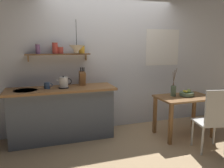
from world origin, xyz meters
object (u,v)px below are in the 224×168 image
(fruit_bowl, at_px, (187,94))
(coffee_mug_by_sink, at_px, (47,85))
(dining_chair_near, at_px, (213,118))
(pendant_lamp, at_px, (77,49))
(knife_block, at_px, (82,78))
(electric_kettle, at_px, (64,83))
(twig_vase, at_px, (173,91))
(dining_table, at_px, (184,103))

(fruit_bowl, bearing_deg, coffee_mug_by_sink, 167.70)
(dining_chair_near, bearing_deg, pendant_lamp, 146.90)
(dining_chair_near, height_order, knife_block, knife_block)
(electric_kettle, relative_size, coffee_mug_by_sink, 1.80)
(twig_vase, bearing_deg, knife_block, 159.90)
(fruit_bowl, relative_size, pendant_lamp, 0.46)
(dining_table, bearing_deg, twig_vase, 151.82)
(fruit_bowl, bearing_deg, dining_chair_near, -92.86)
(dining_chair_near, xyz_separation_m, electric_kettle, (-2.10, 1.19, 0.46))
(twig_vase, height_order, coffee_mug_by_sink, twig_vase)
(dining_chair_near, relative_size, fruit_bowl, 3.95)
(dining_chair_near, relative_size, pendant_lamp, 1.81)
(coffee_mug_by_sink, bearing_deg, dining_chair_near, -27.55)
(dining_table, bearing_deg, dining_chair_near, -88.59)
(twig_vase, xyz_separation_m, coffee_mug_by_sink, (-2.17, 0.44, 0.14))
(twig_vase, relative_size, knife_block, 1.55)
(dining_table, distance_m, knife_block, 1.91)
(fruit_bowl, height_order, electric_kettle, electric_kettle)
(twig_vase, bearing_deg, pendant_lamp, 165.86)
(dining_chair_near, height_order, electric_kettle, electric_kettle)
(electric_kettle, height_order, coffee_mug_by_sink, electric_kettle)
(dining_chair_near, xyz_separation_m, twig_vase, (-0.19, 0.79, 0.28))
(fruit_bowl, distance_m, coffee_mug_by_sink, 2.47)
(fruit_bowl, height_order, knife_block, knife_block)
(dining_table, relative_size, fruit_bowl, 3.84)
(electric_kettle, bearing_deg, twig_vase, -11.79)
(twig_vase, distance_m, coffee_mug_by_sink, 2.22)
(knife_block, bearing_deg, fruit_bowl, -20.00)
(coffee_mug_by_sink, relative_size, pendant_lamp, 0.25)
(pendant_lamp, bearing_deg, dining_chair_near, -33.10)
(dining_chair_near, distance_m, pendant_lamp, 2.44)
(coffee_mug_by_sink, height_order, pendant_lamp, pendant_lamp)
(knife_block, bearing_deg, electric_kettle, -153.96)
(knife_block, bearing_deg, pendant_lamp, -126.25)
(dining_table, height_order, electric_kettle, electric_kettle)
(dining_chair_near, bearing_deg, electric_kettle, 150.45)
(fruit_bowl, bearing_deg, knife_block, 160.00)
(dining_table, xyz_separation_m, dining_chair_near, (0.02, -0.70, -0.05))
(dining_chair_near, distance_m, fruit_bowl, 0.75)
(fruit_bowl, height_order, pendant_lamp, pendant_lamp)
(dining_chair_near, distance_m, coffee_mug_by_sink, 2.70)
(coffee_mug_by_sink, bearing_deg, pendant_lamp, -2.77)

